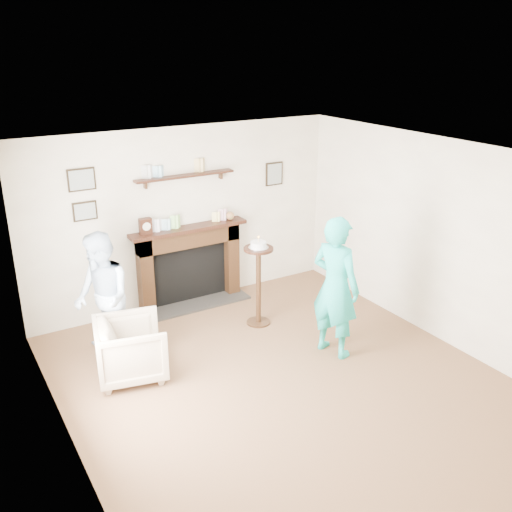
# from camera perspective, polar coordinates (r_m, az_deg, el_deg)

# --- Properties ---
(ground) EXTENTS (5.00, 5.00, 0.00)m
(ground) POSITION_cam_1_polar(r_m,az_deg,el_deg) (6.47, 2.71, -12.50)
(ground) COLOR brown
(ground) RESTS_ON ground
(room_shell) EXTENTS (4.54, 5.02, 2.52)m
(room_shell) POSITION_cam_1_polar(r_m,az_deg,el_deg) (6.29, -0.53, 3.00)
(room_shell) COLOR beige
(room_shell) RESTS_ON ground
(armchair) EXTENTS (0.89, 0.87, 0.68)m
(armchair) POSITION_cam_1_polar(r_m,az_deg,el_deg) (6.72, -12.17, -11.58)
(armchair) COLOR tan
(armchair) RESTS_ON ground
(man) EXTENTS (0.63, 0.79, 1.55)m
(man) POSITION_cam_1_polar(r_m,az_deg,el_deg) (7.14, -14.52, -9.73)
(man) COLOR silver
(man) RESTS_ON ground
(woman) EXTENTS (0.57, 0.72, 1.71)m
(woman) POSITION_cam_1_polar(r_m,az_deg,el_deg) (7.09, 7.60, -9.43)
(woman) COLOR #20AFB8
(woman) RESTS_ON ground
(pedestal_table) EXTENTS (0.38, 0.38, 1.23)m
(pedestal_table) POSITION_cam_1_polar(r_m,az_deg,el_deg) (7.36, 0.25, -1.47)
(pedestal_table) COLOR black
(pedestal_table) RESTS_ON ground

